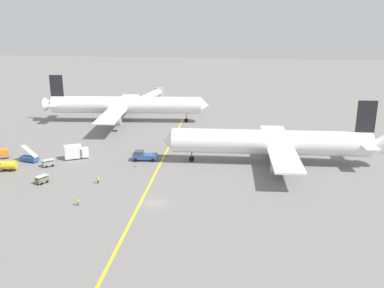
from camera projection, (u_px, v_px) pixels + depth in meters
ground_plane at (154, 203)px, 81.19m from camera, size 600.00×600.00×0.00m
taxiway_stripe at (151, 183)px, 91.09m from camera, size 6.96×119.85×0.01m
airliner_at_gate_left at (125, 105)px, 142.72m from camera, size 56.29×48.05×15.86m
airliner_being_pushed at (271, 143)px, 101.64m from camera, size 53.19×38.48×15.94m
pushback_tug at (144, 156)px, 104.98m from camera, size 9.39×3.56×2.79m
gse_stair_truck_yellow at (29, 158)px, 104.05m from camera, size 4.90×2.96×4.06m
gse_baggage_cart_trailing at (42, 179)px, 90.52m from camera, size 2.61×3.14×1.71m
gse_baggage_cart_near_cluster at (48, 163)px, 100.77m from camera, size 3.06×3.03×1.71m
gse_fuel_bowser_stubby at (6, 165)px, 97.70m from camera, size 5.18×2.83×2.40m
gse_catering_truck_tall at (76, 152)px, 106.18m from camera, size 6.26×4.98×3.50m
gse_container_dolly_flat at (4, 153)px, 107.25m from camera, size 3.56×3.88×2.15m
ground_crew_ramp_agent_by_cones at (98, 180)px, 90.45m from camera, size 0.50×0.36×1.59m
ground_crew_marshaller_foreground at (78, 201)px, 79.72m from camera, size 0.36×0.50×1.66m
traffic_cone_wingtip_starboard at (135, 165)px, 101.04m from camera, size 0.44×0.44×0.60m
jet_bridge at (152, 95)px, 169.67m from camera, size 6.03×23.59×5.90m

